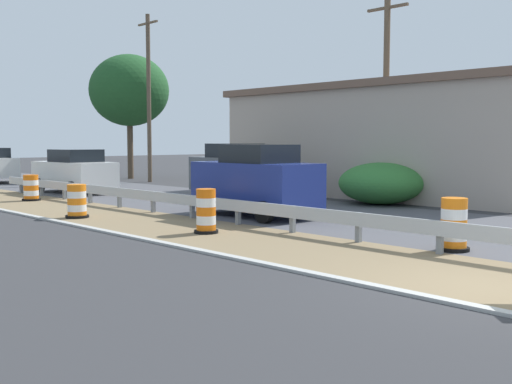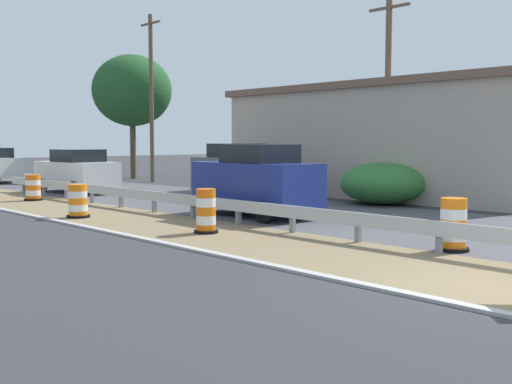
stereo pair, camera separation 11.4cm
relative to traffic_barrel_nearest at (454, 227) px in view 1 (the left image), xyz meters
The scene contains 15 objects.
ground_plane 3.48m from the traffic_barrel_nearest, 141.60° to the right, with size 160.00×160.00×0.00m, color #333335.
median_dirt_strip 3.08m from the traffic_barrel_nearest, 135.16° to the right, with size 3.49×120.00×0.01m, color #7F6B4C.
curb_near_edge 4.56m from the traffic_barrel_nearest, 151.86° to the right, with size 0.20×120.00×0.11m, color #ADADA8.
traffic_barrel_nearest is the anchor object (origin of this frame).
traffic_barrel_close 6.06m from the traffic_barrel_nearest, 111.44° to the left, with size 0.63×0.63×1.14m.
traffic_barrel_mid 11.24m from the traffic_barrel_nearest, 105.83° to the left, with size 0.71×0.71×1.03m.
traffic_barrel_far 17.11m from the traffic_barrel_nearest, 95.90° to the left, with size 0.71×0.71×1.02m.
car_lead_near_lane 7.34m from the traffic_barrel_nearest, 81.19° to the left, with size 2.19×4.27×2.25m.
car_trailing_near_lane 12.66m from the traffic_barrel_nearest, 69.06° to the left, with size 1.95×4.16×2.25m.
car_trailing_far_lane 19.13m from the traffic_barrel_nearest, 86.41° to the left, with size 2.26×4.47×1.98m.
roadside_shop_near 14.95m from the traffic_barrel_nearest, 36.10° to the left, with size 9.14×14.47×4.75m.
utility_pole_near 11.53m from the traffic_barrel_nearest, 41.44° to the left, with size 0.24×1.80×7.97m.
utility_pole_mid 24.66m from the traffic_barrel_nearest, 70.99° to the left, with size 0.24×1.80×9.48m.
bush_roadside 9.70m from the traffic_barrel_nearest, 43.22° to the left, with size 3.15×3.15×1.56m, color #337533.
tree_roadside 28.15m from the traffic_barrel_nearest, 71.58° to the left, with size 4.89×4.89×7.67m.
Camera 1 is at (-9.33, -4.11, 2.35)m, focal length 42.51 mm.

